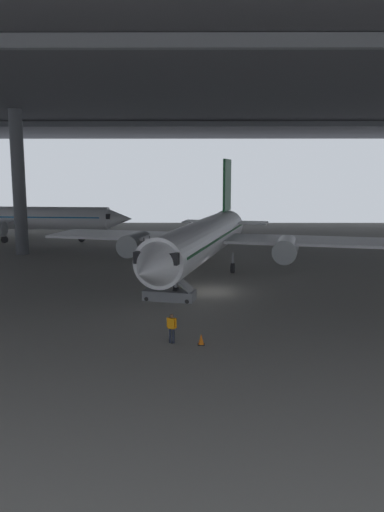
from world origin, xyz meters
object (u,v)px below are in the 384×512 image
crew_worker_near_nose (172,327)px  traffic_cone_orange (201,339)px  airplane_distant (22,218)px  baggage_tug (166,251)px  boarding_stairs (169,290)px  airplane_main (204,239)px  crew_worker_by_stairs (175,281)px

crew_worker_near_nose → traffic_cone_orange: size_ratio=2.60×
airplane_distant → traffic_cone_orange: size_ratio=48.30×
crew_worker_near_nose → baggage_tug: 29.01m
crew_worker_near_nose → boarding_stairs: bearing=93.9°
boarding_stairs → traffic_cone_orange: 9.77m
airplane_distant → crew_worker_near_nose: bearing=-62.2°
airplane_main → baggage_tug: 12.06m
airplane_main → airplane_distant: airplane_main is taller
airplane_main → crew_worker_near_nose: airplane_main is taller
airplane_distant → airplane_main: bearing=-44.4°
boarding_stairs → traffic_cone_orange: (2.17, -9.52, -0.42)m
airplane_main → crew_worker_by_stairs: bearing=-109.0°
baggage_tug → crew_worker_near_nose: bearing=-86.3°
crew_worker_near_nose → traffic_cone_orange: bearing=-11.6°
boarding_stairs → crew_worker_near_nose: boarding_stairs is taller
boarding_stairs → traffic_cone_orange: bearing=-77.2°
boarding_stairs → baggage_tug: (-1.24, 19.74, -0.18)m
crew_worker_near_nose → traffic_cone_orange: (1.53, -0.31, -0.59)m
crew_worker_by_stairs → airplane_main: bearing=71.0°
baggage_tug → airplane_main: bearing=-70.8°
airplane_main → traffic_cone_orange: bearing=-91.4°
boarding_stairs → crew_worker_by_stairs: 2.07m
airplane_main → boarding_stairs: bearing=-106.9°
baggage_tug → airplane_distant: bearing=148.8°
crew_worker_by_stairs → traffic_cone_orange: 11.71m
crew_worker_by_stairs → traffic_cone_orange: crew_worker_by_stairs is taller
crew_worker_by_stairs → airplane_distant: 36.50m
boarding_stairs → airplane_distant: bearing=123.4°
crew_worker_near_nose → crew_worker_by_stairs: bearing=91.4°
airplane_distant → baggage_tug: 23.12m
crew_worker_near_nose → baggage_tug: crew_worker_near_nose is taller
boarding_stairs → baggage_tug: size_ratio=1.98×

